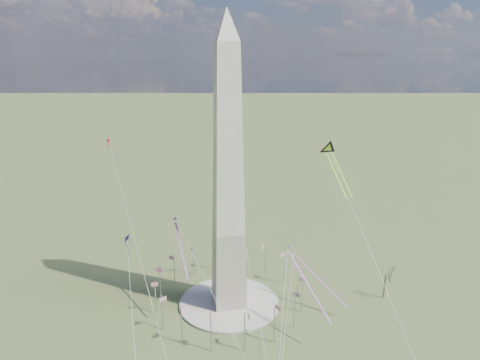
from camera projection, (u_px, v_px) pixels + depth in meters
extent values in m
plane|color=#46542A|center=(229.00, 304.00, 155.20)|extent=(2000.00, 2000.00, 0.00)
cylinder|color=#BCB9AB|center=(229.00, 303.00, 155.08)|extent=(36.00, 36.00, 0.80)
pyramid|color=beige|center=(227.00, 24.00, 128.14)|extent=(9.90, 9.90, 10.00)
cylinder|color=#B5B8BC|center=(298.00, 280.00, 158.48)|extent=(0.36, 0.36, 13.00)
cube|color=#AD173E|center=(297.00, 266.00, 158.20)|extent=(2.40, 0.08, 1.50)
cylinder|color=#B5B8BC|center=(285.00, 268.00, 167.43)|extent=(0.36, 0.36, 13.00)
cube|color=#AD173E|center=(283.00, 255.00, 166.96)|extent=(2.25, 0.99, 1.50)
cylinder|color=#B5B8BC|center=(265.00, 260.00, 174.24)|extent=(0.36, 0.36, 13.00)
cube|color=#AD173E|center=(263.00, 247.00, 173.42)|extent=(1.75, 1.75, 1.50)
cylinder|color=#B5B8BC|center=(242.00, 256.00, 177.87)|extent=(0.36, 0.36, 13.00)
cube|color=#AD173E|center=(239.00, 244.00, 176.61)|extent=(0.99, 2.25, 1.50)
cylinder|color=#B5B8BC|center=(218.00, 256.00, 177.77)|extent=(0.36, 0.36, 13.00)
cube|color=#AD173E|center=(214.00, 244.00, 176.02)|extent=(0.08, 2.40, 1.50)
cylinder|color=#B5B8BC|center=(194.00, 260.00, 173.96)|extent=(0.36, 0.36, 13.00)
cube|color=#AD173E|center=(191.00, 249.00, 171.76)|extent=(0.99, 2.25, 1.50)
cylinder|color=#B5B8BC|center=(174.00, 269.00, 167.01)|extent=(0.36, 0.36, 13.00)
cube|color=#AD173E|center=(171.00, 258.00, 164.46)|extent=(1.75, 1.75, 1.50)
cylinder|color=#B5B8BC|center=(160.00, 281.00, 157.98)|extent=(0.36, 0.36, 13.00)
cube|color=#AD173E|center=(158.00, 270.00, 155.25)|extent=(2.25, 0.99, 1.50)
cylinder|color=#B5B8BC|center=(155.00, 296.00, 148.25)|extent=(0.36, 0.36, 13.00)
cube|color=#AD173E|center=(155.00, 284.00, 145.53)|extent=(2.40, 0.08, 1.50)
cylinder|color=#B5B8BC|center=(162.00, 311.00, 139.29)|extent=(0.36, 0.36, 13.00)
cube|color=#AD173E|center=(163.00, 299.00, 136.77)|extent=(2.25, 0.99, 1.50)
cylinder|color=#B5B8BC|center=(181.00, 325.00, 132.48)|extent=(0.36, 0.36, 13.00)
cube|color=#AD173E|center=(184.00, 311.00, 130.30)|extent=(1.75, 1.75, 1.50)
cylinder|color=#B5B8BC|center=(211.00, 332.00, 128.85)|extent=(0.36, 0.36, 13.00)
cube|color=#AD173E|center=(215.00, 318.00, 127.12)|extent=(0.99, 2.25, 1.50)
cylinder|color=#B5B8BC|center=(245.00, 332.00, 128.95)|extent=(0.36, 0.36, 13.00)
cube|color=#AD173E|center=(249.00, 316.00, 127.71)|extent=(0.08, 2.40, 1.50)
cylinder|color=#B5B8BC|center=(274.00, 324.00, 132.76)|extent=(0.36, 0.36, 13.00)
cube|color=#AD173E|center=(278.00, 308.00, 131.97)|extent=(0.99, 2.25, 1.50)
cylinder|color=#B5B8BC|center=(294.00, 311.00, 139.72)|extent=(0.36, 0.36, 13.00)
cube|color=#AD173E|center=(297.00, 295.00, 139.26)|extent=(1.75, 1.75, 1.50)
cylinder|color=#B5B8BC|center=(302.00, 295.00, 148.74)|extent=(0.36, 0.36, 13.00)
cube|color=#AD173E|center=(303.00, 280.00, 148.47)|extent=(2.25, 0.99, 1.50)
cylinder|color=#4D432F|center=(384.00, 286.00, 157.80)|extent=(0.45, 0.45, 9.36)
cube|color=yellow|center=(342.00, 174.00, 151.22)|extent=(1.21, 17.49, 12.26)
cube|color=yellow|center=(336.00, 175.00, 150.69)|extent=(1.21, 17.49, 12.26)
cube|color=navy|center=(127.00, 238.00, 149.19)|extent=(1.69, 2.84, 2.42)
cube|color=#FF282B|center=(128.00, 249.00, 150.32)|extent=(1.29, 2.99, 8.37)
cube|color=#FF282B|center=(309.00, 286.00, 135.21)|extent=(7.29, 22.00, 14.30)
cube|color=#FF282B|center=(181.00, 249.00, 142.66)|extent=(2.87, 19.53, 12.27)
cube|color=#FF282B|center=(321.00, 281.00, 149.96)|extent=(14.21, 16.78, 13.40)
cube|color=red|center=(108.00, 140.00, 168.23)|extent=(1.70, 1.50, 1.65)
cube|color=red|center=(109.00, 145.00, 168.74)|extent=(0.31, 1.42, 3.78)
cube|color=silver|center=(221.00, 111.00, 184.01)|extent=(1.62, 1.57, 1.68)
cube|color=silver|center=(221.00, 115.00, 184.53)|extent=(0.31, 1.45, 3.86)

